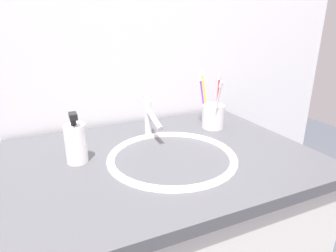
{
  "coord_description": "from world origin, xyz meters",
  "views": [
    {
      "loc": [
        -0.3,
        -0.73,
        1.21
      ],
      "look_at": [
        0.02,
        -0.01,
        0.92
      ],
      "focal_mm": 30.44,
      "sensor_mm": 36.0,
      "label": 1
    }
  ],
  "objects": [
    {
      "name": "tiled_wall_back",
      "position": [
        0.0,
        0.37,
        1.2
      ],
      "size": [
        2.11,
        0.04,
        2.4
      ],
      "primitive_type": "cube",
      "color": "silver",
      "rests_on": "ground"
    },
    {
      "name": "sink_basin",
      "position": [
        0.02,
        -0.04,
        0.8
      ],
      "size": [
        0.39,
        0.39,
        0.1
      ],
      "color": "white",
      "rests_on": "vanity_counter"
    },
    {
      "name": "faucet",
      "position": [
        0.02,
        0.15,
        0.9
      ],
      "size": [
        0.02,
        0.16,
        0.14
      ],
      "color": "silver",
      "rests_on": "sink_basin"
    },
    {
      "name": "toothbrush_cup",
      "position": [
        0.28,
        0.14,
        0.88
      ],
      "size": [
        0.08,
        0.08,
        0.09
      ],
      "primitive_type": "cylinder",
      "color": "white",
      "rests_on": "vanity_counter"
    },
    {
      "name": "toothbrush_red",
      "position": [
        0.3,
        0.15,
        0.95
      ],
      "size": [
        0.03,
        0.02,
        0.2
      ],
      "color": "red",
      "rests_on": "toothbrush_cup"
    },
    {
      "name": "toothbrush_purple",
      "position": [
        0.25,
        0.18,
        0.95
      ],
      "size": [
        0.03,
        0.04,
        0.19
      ],
      "color": "purple",
      "rests_on": "toothbrush_cup"
    },
    {
      "name": "toothbrush_white",
      "position": [
        0.26,
        0.09,
        0.94
      ],
      "size": [
        0.01,
        0.06,
        0.19
      ],
      "color": "white",
      "rests_on": "toothbrush_cup"
    },
    {
      "name": "toothbrush_yellow",
      "position": [
        0.27,
        0.19,
        0.95
      ],
      "size": [
        0.03,
        0.06,
        0.21
      ],
      "color": "yellow",
      "rests_on": "toothbrush_cup"
    },
    {
      "name": "soap_dispenser",
      "position": [
        -0.24,
        0.05,
        0.89
      ],
      "size": [
        0.06,
        0.06,
        0.15
      ],
      "color": "white",
      "rests_on": "vanity_counter"
    }
  ]
}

